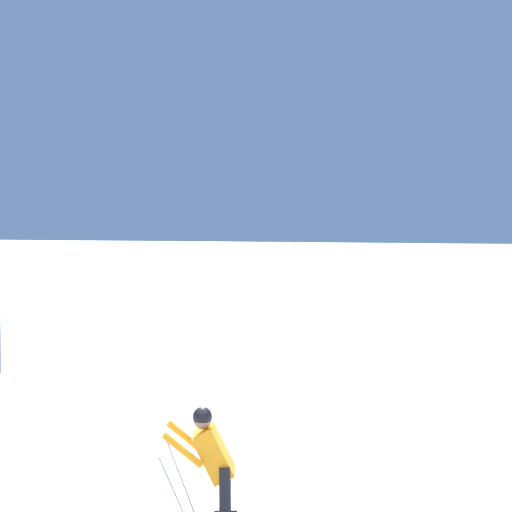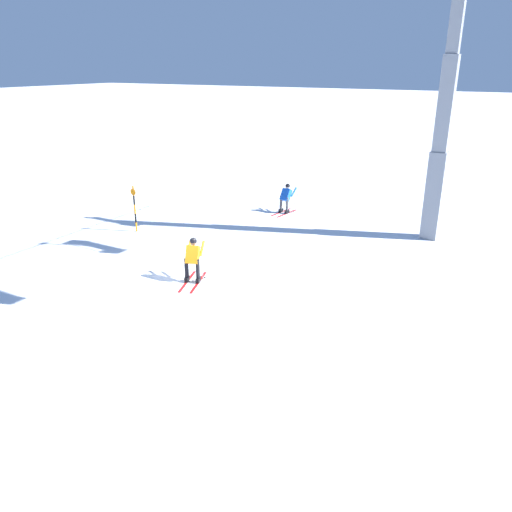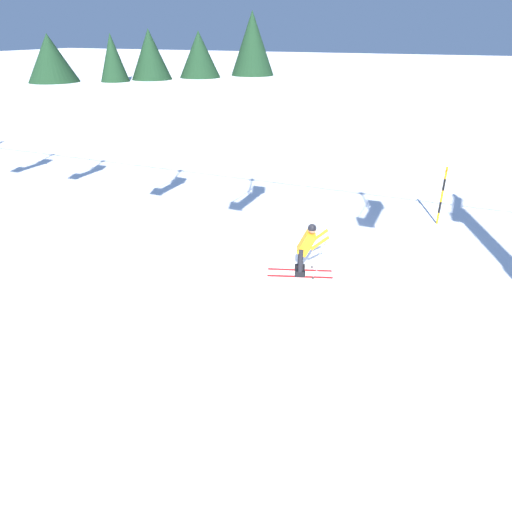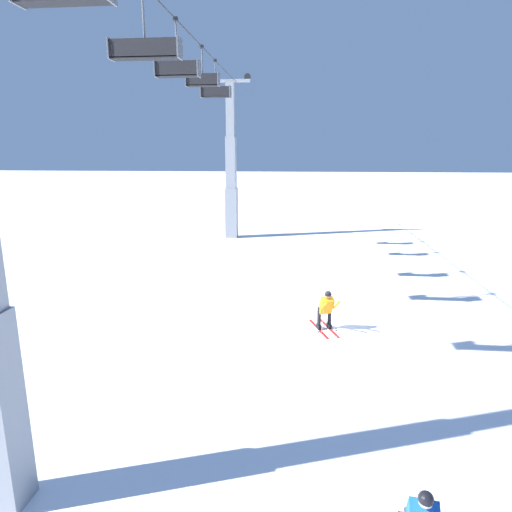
{
  "view_description": "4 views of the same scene",
  "coord_description": "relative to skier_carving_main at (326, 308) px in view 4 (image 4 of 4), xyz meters",
  "views": [
    {
      "loc": [
        2.81,
        -6.85,
        3.61
      ],
      "look_at": [
        -0.42,
        3.04,
        3.13
      ],
      "focal_mm": 47.12,
      "sensor_mm": 36.0,
      "label": 1
    },
    {
      "loc": [
        12.47,
        9.81,
        6.86
      ],
      "look_at": [
        0.96,
        3.38,
        1.79
      ],
      "focal_mm": 35.39,
      "sensor_mm": 36.0,
      "label": 2
    },
    {
      "loc": [
        -3.23,
        11.23,
        6.05
      ],
      "look_at": [
        0.37,
        2.78,
        1.53
      ],
      "focal_mm": 32.43,
      "sensor_mm": 36.0,
      "label": 3
    },
    {
      "loc": [
        -14.67,
        1.34,
        6.08
      ],
      "look_at": [
        0.7,
        2.93,
        2.43
      ],
      "focal_mm": 30.87,
      "sensor_mm": 36.0,
      "label": 4
    }
  ],
  "objects": [
    {
      "name": "ground_plane",
      "position": [
        0.09,
        -0.4,
        -0.84
      ],
      "size": [
        260.0,
        260.0,
        0.0
      ],
      "primitive_type": "plane",
      "color": "white"
    },
    {
      "name": "chairlift_seat_middle",
      "position": [
        3.66,
        5.98,
        8.49
      ],
      "size": [
        0.61,
        1.78,
        2.2
      ],
      "color": "black"
    },
    {
      "name": "chairlift_seat_farthest",
      "position": [
        11.63,
        5.98,
        8.63
      ],
      "size": [
        0.61,
        1.73,
        2.05
      ],
      "color": "black"
    },
    {
      "name": "haul_cable",
      "position": [
        4.24,
        5.98,
        10.28
      ],
      "size": [
        31.31,
        0.05,
        0.05
      ],
      "primitive_type": "cylinder",
      "rotation": [
        0.0,
        1.57,
        0.0
      ],
      "color": "black"
    },
    {
      "name": "skier_carving_main",
      "position": [
        0.0,
        0.0,
        0.0
      ],
      "size": [
        1.84,
        1.08,
        1.6
      ],
      "color": "red",
      "rests_on": "ground_plane"
    },
    {
      "name": "lift_tower_far",
      "position": [
        16.89,
        5.98,
        3.83
      ],
      "size": [
        0.83,
        2.84,
        11.29
      ],
      "color": "gray",
      "rests_on": "ground_plane"
    },
    {
      "name": "chairlift_seat_second",
      "position": [
        -0.06,
        5.98,
        8.42
      ],
      "size": [
        0.61,
        2.29,
        2.25
      ],
      "color": "black"
    },
    {
      "name": "chairlift_seat_fourth",
      "position": [
        8.25,
        5.98,
        8.76
      ],
      "size": [
        0.61,
        1.67,
        1.92
      ],
      "color": "black"
    }
  ]
}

